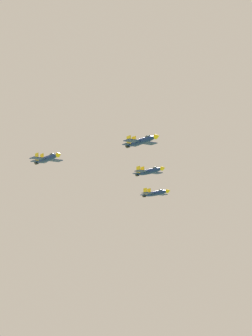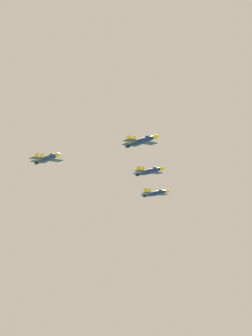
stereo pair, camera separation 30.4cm
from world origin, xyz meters
TOP-DOWN VIEW (x-y plane):
  - jet_lead at (-25.96, 4.36)m, footprint 12.47×11.17m
  - jet_left_wingman at (-52.13, 4.00)m, footprint 11.81×10.92m
  - jet_right_wingman at (-29.82, -21.52)m, footprint 12.16×11.02m
  - jet_left_outer at (-78.29, 3.65)m, footprint 12.27×11.37m

SIDE VIEW (x-z plane):
  - jet_left_outer at x=-78.29m, z-range 133.93..137.04m
  - jet_left_wingman at x=-52.13m, z-range 136.69..139.68m
  - jet_right_wingman at x=-29.82m, z-range 136.72..139.77m
  - jet_lead at x=-25.96m, z-range 139.87..142.99m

